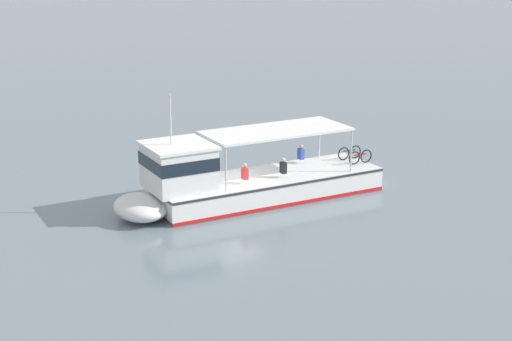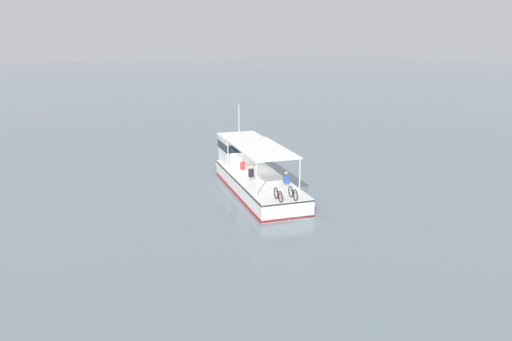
% 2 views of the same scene
% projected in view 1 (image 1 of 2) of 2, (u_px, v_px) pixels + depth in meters
% --- Properties ---
extents(ground_plane, '(400.00, 400.00, 0.00)m').
position_uv_depth(ground_plane, '(230.00, 201.00, 34.85)').
color(ground_plane, slate).
extents(ferry_main, '(13.06, 6.51, 5.32)m').
position_uv_depth(ferry_main, '(236.00, 182.00, 34.26)').
color(ferry_main, white).
rests_on(ferry_main, ground).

